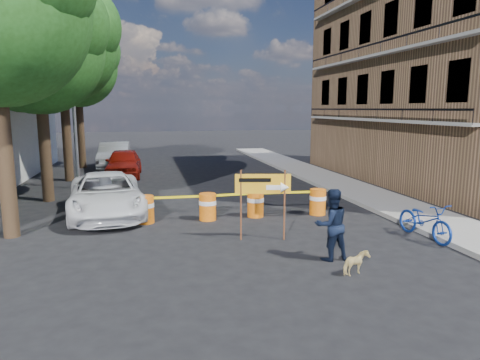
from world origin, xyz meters
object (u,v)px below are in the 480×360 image
barrel_mid_right (255,203)px  detour_sign (271,189)px  suv_white (106,195)px  sedan_red (124,163)px  dog (356,263)px  sedan_silver (115,155)px  barrel_far_left (145,209)px  pedestrian (331,225)px  bicycle (426,204)px  barrel_far_right (318,201)px  barrel_mid_left (208,206)px

barrel_mid_right → detour_sign: detour_sign is taller
suv_white → sedan_red: bearing=82.5°
dog → sedan_red: (-5.70, 15.65, 0.49)m
sedan_silver → barrel_far_left: bearing=-81.9°
sedan_red → pedestrian: bearing=-67.9°
bicycle → suv_white: size_ratio=0.39×
barrel_mid_right → barrel_far_right: 2.22m
bicycle → detour_sign: bearing=162.9°
barrel_far_left → barrel_far_right: 5.92m
suv_white → sedan_red: 8.77m
barrel_far_left → barrel_far_right: size_ratio=1.00×
barrel_far_right → pedestrian: 4.60m
sedan_red → suv_white: bearing=-90.0°
detour_sign → sedan_red: size_ratio=0.45×
barrel_far_left → pedestrian: bearing=-45.3°
barrel_mid_left → barrel_mid_right: bearing=3.0°
bicycle → sedan_red: (-8.90, 13.59, -0.27)m
barrel_far_left → detour_sign: size_ratio=0.45×
detour_sign → barrel_mid_left: bearing=130.3°
barrel_far_right → sedan_red: 12.44m
pedestrian → sedan_silver: pedestrian is taller
barrel_mid_left → sedan_silver: bearing=105.8°
sedan_silver → barrel_mid_left: bearing=-73.7°
detour_sign → suv_white: size_ratio=0.38×
barrel_far_left → suv_white: suv_white is taller
pedestrian → sedan_silver: size_ratio=0.36×
barrel_mid_right → barrel_far_right: (2.21, -0.18, 0.00)m
barrel_far_right → sedan_red: sedan_red is taller
detour_sign → sedan_red: detour_sign is taller
bicycle → sedan_red: bearing=117.2°
dog → pedestrian: bearing=-14.4°
sedan_silver → sedan_red: bearing=-77.9°
barrel_mid_left → sedan_red: bearing=107.2°
pedestrian → sedan_red: 15.63m
detour_sign → pedestrian: (1.00, -1.86, -0.59)m
barrel_far_right → pedestrian: size_ratio=0.51×
barrel_far_left → suv_white: size_ratio=0.17×
barrel_mid_right → sedan_red: bearing=115.5°
suv_white → sedan_silver: size_ratio=1.06×
barrel_far_left → sedan_silver: sedan_silver is taller
barrel_far_left → sedan_silver: bearing=97.6°
barrel_far_right → sedan_red: (-7.03, 10.26, 0.29)m
barrel_mid_left → detour_sign: detour_sign is taller
barrel_far_right → suv_white: 7.39m
pedestrian → suv_white: pedestrian is taller
barrel_far_left → bicycle: (7.79, -3.47, 0.56)m
barrel_far_left → dog: (4.59, -5.54, -0.20)m
detour_sign → sedan_silver: bearing=119.5°
bicycle → suv_white: bearing=146.1°
bicycle → dog: size_ratio=3.20×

